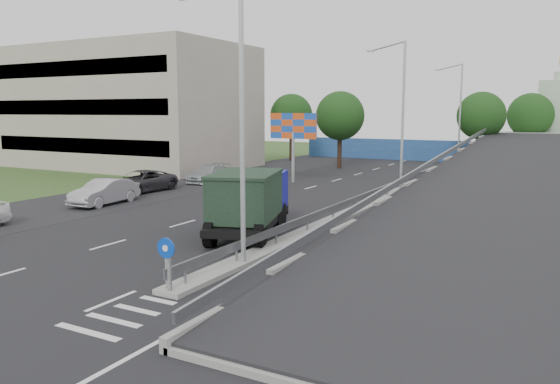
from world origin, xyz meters
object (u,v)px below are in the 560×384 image
Objects in this scene: lamp_post_near at (237,107)px; parked_car_d at (208,174)px; lamp_post_far at (458,109)px; billboard at (293,130)px; lamp_post_mid at (400,109)px; dump_truck at (250,199)px; sign_bollard at (168,264)px; parked_car_b at (104,192)px; parked_car_c at (141,182)px.

parked_car_d is (-15.20, 19.00, -5.12)m from lamp_post_near.
billboard is (-9.11, -18.00, -1.62)m from lamp_post_far.
lamp_post_near and lamp_post_mid have the same top height.
lamp_post_far is 1.40× the size of dump_truck.
dump_truck is 1.52× the size of parked_car_d.
parked_car_b is at bearing 142.14° from sign_bollard.
parked_car_b is (-14.48, -32.66, -5.03)m from lamp_post_far.
sign_bollard is at bearing -42.17° from parked_car_b.
lamp_post_mid reaches higher than parked_car_b.
parked_car_c is (-13.76, 7.65, -0.90)m from dump_truck.
lamp_post_mid reaches higher than billboard.
lamp_post_far is (0.00, 40.00, 0.00)m from lamp_post_near.
lamp_post_far is at bearing 89.86° from sign_bollard.
parked_car_c reaches higher than parked_car_d.
billboard reaches higher than dump_truck.
parked_car_c is (-16.13, -7.74, -5.05)m from lamp_post_mid.
dump_truck is (-2.37, -15.39, -4.15)m from lamp_post_mid.
dump_truck is 15.77m from parked_car_c.
lamp_post_mid is at bearing 36.84° from parked_car_b.
parked_car_c is (-16.13, -27.74, -5.05)m from lamp_post_far.
billboard is at bearing -116.84° from lamp_post_far.
lamp_post_near and lamp_post_far have the same top height.
sign_bollard is 0.35× the size of parked_car_d.
dump_truck is (-2.37, 4.61, -4.15)m from lamp_post_near.
lamp_post_mid is 9.47m from billboard.
parked_car_b is 1.00× the size of parked_car_d.
dump_truck reaches higher than parked_car_c.
lamp_post_near is (0.11, 3.83, 4.77)m from sign_bollard.
parked_car_b is (-14.37, 11.17, -0.25)m from sign_bollard.
parked_car_b is (-14.48, 7.34, -5.03)m from lamp_post_near.
lamp_post_mid is at bearing 27.54° from parked_car_c.
lamp_post_near is 1.40× the size of dump_truck.
dump_truck is 1.32× the size of parked_car_c.
dump_truck is at bearing 117.21° from lamp_post_near.
lamp_post_near is 1.00× the size of lamp_post_mid.
dump_truck is at bearing -68.82° from billboard.
lamp_post_far reaches higher than parked_car_d.
parked_car_c is (-7.02, -9.74, -3.42)m from billboard.
lamp_post_near is at bearing -67.51° from billboard.
parked_car_b is at bearing -113.91° from lamp_post_far.
lamp_post_mid is at bearing 90.00° from lamp_post_near.
lamp_post_far reaches higher than billboard.
lamp_post_mid is 1.84× the size of parked_car_c.
billboard is (-9.00, 25.83, 3.15)m from sign_bollard.
billboard reaches higher than parked_car_d.
parked_car_b is (-5.37, -14.66, -3.40)m from billboard.
billboard is 1.16× the size of parked_car_b.
sign_bollard is at bearing -63.27° from parked_car_d.
billboard is at bearing 93.06° from dump_truck.
lamp_post_far reaches higher than parked_car_c.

